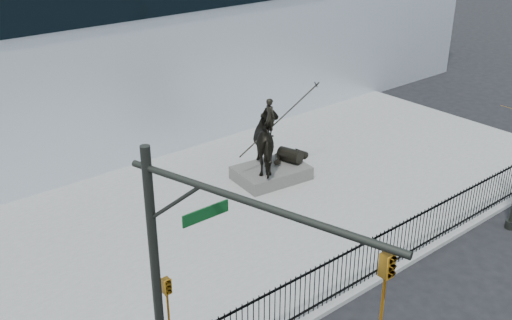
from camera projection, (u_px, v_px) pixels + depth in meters
ground at (386, 313)px, 16.84m from camera, size 120.00×120.00×0.00m
plaza at (234, 215)px, 21.70m from camera, size 30.00×12.00×0.15m
building at (69, 32)px, 28.96m from camera, size 44.00×14.00×9.00m
picket_fence at (355, 267)px, 17.33m from camera, size 22.10×0.10×1.50m
statue_plinth at (271, 173)px, 24.11m from camera, size 3.03×2.26×0.53m
equestrian_statue at (273, 141)px, 23.56m from camera, size 3.60×2.44×3.07m
traffic_signal_left at (193, 307)px, 10.81m from camera, size 1.52×4.84×7.00m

